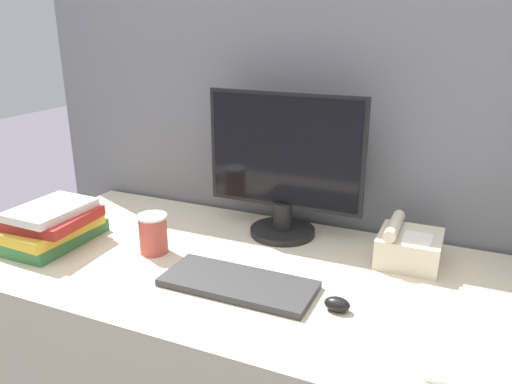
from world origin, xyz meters
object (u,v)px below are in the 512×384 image
(keyboard, at_px, (238,284))
(desk_telephone, at_px, (408,246))
(book_stack, at_px, (52,225))
(mouse, at_px, (337,304))
(monitor, at_px, (285,169))
(coffee_cup, at_px, (153,234))

(keyboard, xyz_separation_m, desk_telephone, (0.39, 0.33, 0.04))
(keyboard, distance_m, book_stack, 0.65)
(mouse, xyz_separation_m, book_stack, (-0.91, 0.01, 0.05))
(keyboard, xyz_separation_m, book_stack, (-0.64, 0.01, 0.05))
(desk_telephone, bearing_deg, keyboard, -139.51)
(desk_telephone, bearing_deg, monitor, 173.63)
(monitor, bearing_deg, book_stack, -149.70)
(mouse, relative_size, coffee_cup, 0.53)
(desk_telephone, bearing_deg, coffee_cup, -161.14)
(mouse, bearing_deg, book_stack, 179.21)
(monitor, relative_size, desk_telephone, 2.84)
(keyboard, height_order, coffee_cup, coffee_cup)
(coffee_cup, relative_size, book_stack, 0.39)
(keyboard, distance_m, coffee_cup, 0.34)
(keyboard, height_order, book_stack, book_stack)
(mouse, distance_m, desk_telephone, 0.36)
(monitor, xyz_separation_m, mouse, (0.28, -0.38, -0.20))
(book_stack, bearing_deg, mouse, -0.79)
(monitor, relative_size, book_stack, 1.66)
(keyboard, xyz_separation_m, mouse, (0.27, -0.01, 0.01))
(book_stack, xyz_separation_m, desk_telephone, (1.03, 0.32, -0.01))
(desk_telephone, bearing_deg, book_stack, -162.60)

